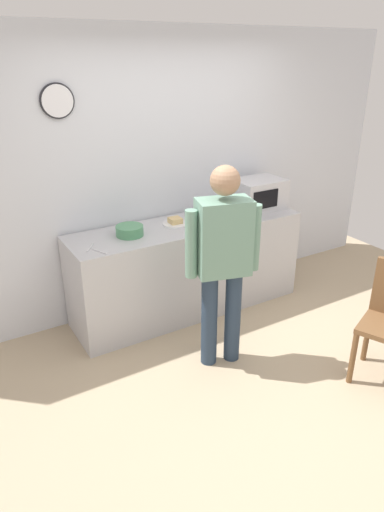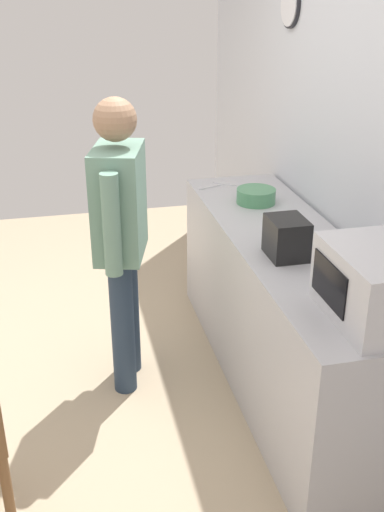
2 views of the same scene
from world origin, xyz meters
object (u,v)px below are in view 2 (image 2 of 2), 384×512
microwave (380,285)px  salad_bowl (256,196)px  sandwich_plate (290,227)px  fork_utensil (225,184)px  person_standing (121,228)px  spoon_utensil (210,187)px  toaster (287,238)px

microwave → salad_bowl: microwave is taller
sandwich_plate → fork_utensil: 0.88m
salad_bowl → person_standing: person_standing is taller
sandwich_plate → person_standing: (-0.10, -0.92, 0.04)m
salad_bowl → spoon_utensil: 0.41m
fork_utensil → person_standing: (0.77, -0.79, 0.06)m
sandwich_plate → person_standing: person_standing is taller
person_standing → salad_bowl: bearing=113.3°
salad_bowl → spoon_utensil: bearing=-150.3°
toaster → person_standing: bearing=-117.8°
microwave → person_standing: 1.41m
microwave → fork_utensil: bearing=-176.0°
person_standing → microwave: bearing=40.9°
sandwich_plate → fork_utensil: size_ratio=1.39×
toaster → spoon_utensil: toaster is taller
fork_utensil → spoon_utensil: 0.12m
spoon_utensil → person_standing: bearing=-42.8°
sandwich_plate → salad_bowl: (-0.48, -0.04, 0.02)m
toaster → spoon_utensil: bearing=-175.1°
sandwich_plate → person_standing: bearing=-96.0°
toaster → person_standing: person_standing is taller
salad_bowl → sandwich_plate: bearing=4.9°
person_standing → fork_utensil: bearing=134.3°
microwave → spoon_utensil: microwave is taller
sandwich_plate → toaster: size_ratio=1.07×
toaster → spoon_utensil: size_ratio=1.29×
fork_utensil → spoon_utensil: (0.04, -0.11, 0.00)m
microwave → salad_bowl: bearing=-178.4°
toaster → spoon_utensil: 1.15m
salad_bowl → spoon_utensil: size_ratio=1.42×
salad_bowl → spoon_utensil: (-0.35, -0.20, -0.04)m
salad_bowl → toaster: (0.79, -0.10, 0.06)m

